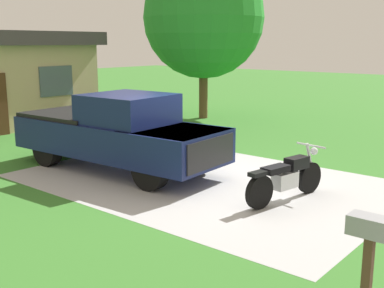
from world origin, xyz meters
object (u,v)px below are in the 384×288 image
object	(u,v)px
pickup_truck	(116,131)
shade_tree	(204,18)
mailbox	(370,241)
motorcycle	(286,177)

from	to	relation	value
pickup_truck	shade_tree	bearing A→B (deg)	23.89
mailbox	pickup_truck	bearing A→B (deg)	69.25
motorcycle	shade_tree	world-z (taller)	shade_tree
motorcycle	shade_tree	distance (m)	11.43
mailbox	shade_tree	size ratio (longest dim) A/B	0.19
motorcycle	pickup_truck	bearing A→B (deg)	96.76
shade_tree	mailbox	bearing A→B (deg)	-134.74
pickup_truck	shade_tree	world-z (taller)	shade_tree
shade_tree	pickup_truck	bearing A→B (deg)	-156.11
mailbox	shade_tree	xyz separation A→B (m)	(10.66, 10.76, 3.08)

